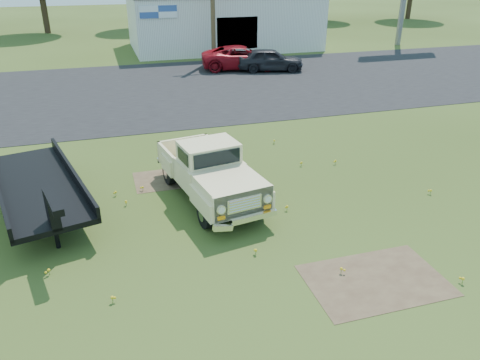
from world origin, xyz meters
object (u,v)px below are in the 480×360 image
red_pickup (242,58)px  dark_sedan (270,60)px  vintage_pickup_truck (209,171)px  flatbed_trailer (37,182)px

red_pickup → dark_sedan: 1.84m
red_pickup → dark_sedan: red_pickup is taller
vintage_pickup_truck → flatbed_trailer: 4.75m
dark_sedan → vintage_pickup_truck: bearing=168.8°
flatbed_trailer → dark_sedan: size_ratio=1.49×
vintage_pickup_truck → dark_sedan: (7.61, 15.79, -0.18)m
vintage_pickup_truck → flatbed_trailer: (-4.70, 0.73, -0.05)m
flatbed_trailer → red_pickup: (10.79, 16.10, -0.11)m
red_pickup → dark_sedan: (1.51, -1.04, -0.02)m
vintage_pickup_truck → dark_sedan: size_ratio=1.18×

